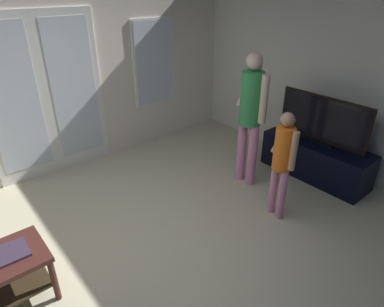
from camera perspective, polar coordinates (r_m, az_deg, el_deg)
ground_plane at (r=3.34m, az=-9.44°, el=-18.58°), size 6.28×4.67×0.02m
wall_back_with_doors at (r=4.64m, az=-25.54°, el=12.14°), size 6.28×0.09×2.80m
wall_right_plain at (r=4.77m, az=23.66°, el=13.25°), size 0.06×4.67×2.77m
tv_stand at (r=4.76m, az=20.40°, el=-0.98°), size 0.49×1.41×0.49m
flat_screen_tv at (r=4.54m, az=21.50°, el=5.32°), size 0.08×1.20×0.63m
person_adult at (r=4.10m, az=10.05°, el=7.42°), size 0.51×0.46×1.67m
person_child at (r=3.61m, az=15.28°, el=-0.60°), size 0.41×0.33×1.23m
laptop_closed at (r=3.09m, az=-29.53°, el=-14.93°), size 0.36×0.27×0.02m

